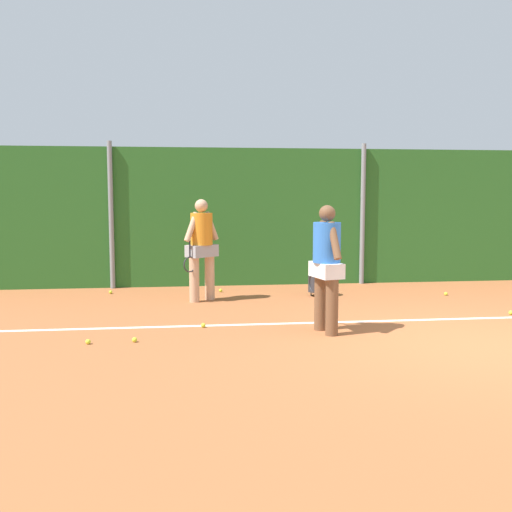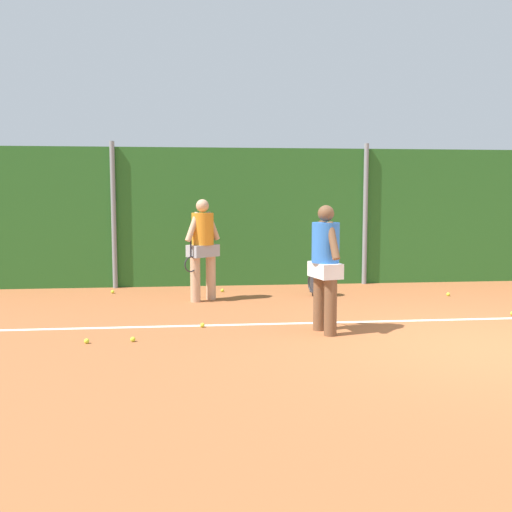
{
  "view_description": "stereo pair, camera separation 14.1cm",
  "coord_description": "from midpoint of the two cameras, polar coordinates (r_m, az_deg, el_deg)",
  "views": [
    {
      "loc": [
        -3.79,
        -6.99,
        1.93
      ],
      "look_at": [
        -2.66,
        2.25,
        0.95
      ],
      "focal_mm": 41.37,
      "sensor_mm": 36.0,
      "label": 1
    },
    {
      "loc": [
        -3.65,
        -7.0,
        1.93
      ],
      "look_at": [
        -2.66,
        2.25,
        0.95
      ],
      "focal_mm": 41.37,
      "sensor_mm": 36.0,
      "label": 2
    }
  ],
  "objects": [
    {
      "name": "tennis_ball_6",
      "position": [
        11.79,
        17.56,
        -3.5
      ],
      "size": [
        0.07,
        0.07,
        0.07
      ],
      "primitive_type": "sphere",
      "color": "#CCDB33",
      "rests_on": "ground_plane"
    },
    {
      "name": "tennis_ball_0",
      "position": [
        8.63,
        -5.59,
        -6.68
      ],
      "size": [
        0.07,
        0.07,
        0.07
      ],
      "primitive_type": "sphere",
      "color": "#CCDB33",
      "rests_on": "ground_plane"
    },
    {
      "name": "tennis_ball_5",
      "position": [
        11.79,
        -14.22,
        -3.4
      ],
      "size": [
        0.07,
        0.07,
        0.07
      ],
      "primitive_type": "sphere",
      "color": "#CCDB33",
      "rests_on": "ground_plane"
    },
    {
      "name": "player_foreground_near",
      "position": [
        8.18,
        6.33,
        -0.56
      ],
      "size": [
        0.42,
        0.79,
        1.78
      ],
      "rotation": [
        0.0,
        0.0,
        1.81
      ],
      "color": "brown",
      "rests_on": "ground_plane"
    },
    {
      "name": "ball_hopper",
      "position": [
        11.21,
        5.63,
        -2.39
      ],
      "size": [
        0.36,
        0.36,
        0.51
      ],
      "color": "#2D2D33",
      "rests_on": "ground_plane"
    },
    {
      "name": "ground_plane",
      "position": [
        9.55,
        16.2,
        -5.86
      ],
      "size": [
        28.03,
        28.03,
        0.0
      ],
      "primitive_type": "plane",
      "color": "#A85B33"
    },
    {
      "name": "fence_post_center",
      "position": [
        12.79,
        9.96,
        3.99
      ],
      "size": [
        0.1,
        0.1,
        2.98
      ],
      "primitive_type": "cylinder",
      "color": "gray",
      "rests_on": "ground_plane"
    },
    {
      "name": "tennis_ball_7",
      "position": [
        7.98,
        -16.42,
        -7.95
      ],
      "size": [
        0.07,
        0.07,
        0.07
      ],
      "primitive_type": "sphere",
      "color": "#CCDB33",
      "rests_on": "ground_plane"
    },
    {
      "name": "court_baseline_paint",
      "position": [
        9.49,
        16.35,
        -5.91
      ],
      "size": [
        13.32,
        0.1,
        0.01
      ],
      "primitive_type": "cube",
      "color": "white",
      "rests_on": "ground_plane"
    },
    {
      "name": "tennis_ball_1",
      "position": [
        11.65,
        -3.78,
        -3.34
      ],
      "size": [
        0.07,
        0.07,
        0.07
      ],
      "primitive_type": "sphere",
      "color": "#CCDB33",
      "rests_on": "ground_plane"
    },
    {
      "name": "player_midcourt",
      "position": [
        10.62,
        -5.66,
        1.13
      ],
      "size": [
        0.66,
        0.61,
        1.83
      ],
      "rotation": [
        0.0,
        0.0,
        3.79
      ],
      "color": "tan",
      "rests_on": "ground_plane"
    },
    {
      "name": "tennis_ball_4",
      "position": [
        10.29,
        23.06,
        -5.07
      ],
      "size": [
        0.07,
        0.07,
        0.07
      ],
      "primitive_type": "sphere",
      "color": "#CCDB33",
      "rests_on": "ground_plane"
    },
    {
      "name": "hedge_fence_backdrop",
      "position": [
        12.96,
        9.73,
        3.78
      ],
      "size": [
        18.22,
        0.25,
        2.88
      ],
      "primitive_type": "cube",
      "color": "#286023",
      "rests_on": "ground_plane"
    },
    {
      "name": "tennis_ball_2",
      "position": [
        7.94,
        -12.17,
        -7.92
      ],
      "size": [
        0.07,
        0.07,
        0.07
      ],
      "primitive_type": "sphere",
      "color": "#CCDB33",
      "rests_on": "ground_plane"
    },
    {
      "name": "fence_post_left",
      "position": [
        12.34,
        -14.15,
        3.82
      ],
      "size": [
        0.1,
        0.1,
        2.98
      ],
      "primitive_type": "cylinder",
      "color": "gray",
      "rests_on": "ground_plane"
    }
  ]
}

